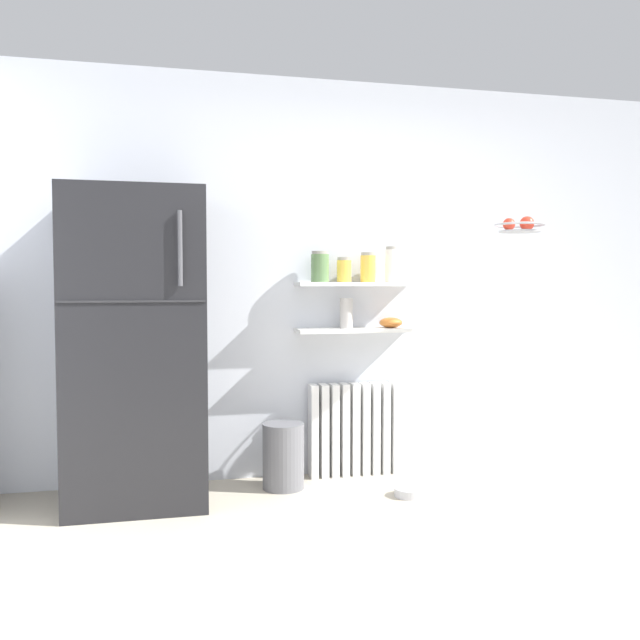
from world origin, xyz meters
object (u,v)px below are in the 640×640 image
Objects in this scene: storage_jar_1 at (344,270)px; pet_food_bowl at (409,492)px; vase at (346,313)px; storage_jar_0 at (320,267)px; shelf_bowl at (391,323)px; hanging_fruit_basket at (520,226)px; storage_jar_2 at (368,268)px; radiator at (354,429)px; trash_bin at (283,456)px; storage_jar_3 at (391,265)px; refrigerator at (136,348)px.

storage_jar_1 reaches higher than pet_food_bowl.
storage_jar_0 is at bearing 180.00° from vase.
storage_jar_1 is 1.07× the size of shelf_bowl.
pet_food_bowl is (0.26, -0.49, -1.05)m from vase.
storage_jar_1 is 1.44m from pet_food_bowl.
hanging_fruit_basket is at bearing -23.30° from storage_jar_1.
vase is (0.18, -0.00, -0.30)m from storage_jar_0.
radiator is at bearing 159.57° from storage_jar_2.
storage_jar_0 is 1.21m from trash_bin.
storage_jar_2 is 0.99× the size of vase.
storage_jar_3 is 1.55× the size of shelf_bowl.
pet_food_bowl is 1.76m from hanging_fruit_basket.
hanging_fruit_basket reaches higher than storage_jar_2.
refrigerator is 4.44× the size of trash_bin.
storage_jar_2 is at bearing 180.00° from shelf_bowl.
shelf_bowl is (0.16, -0.00, -0.36)m from storage_jar_2.
pet_food_bowl is at bearing -9.65° from refrigerator.
trash_bin is (0.87, 0.06, -0.70)m from refrigerator.
storage_jar_3 is at bearing -7.08° from radiator.
trash_bin is 0.80m from pet_food_bowl.
shelf_bowl is 0.37× the size of trash_bin.
storage_jar_0 reaches higher than trash_bin.
hanging_fruit_basket is (0.68, -0.43, 0.23)m from storage_jar_3.
storage_jar_0 is 1.01× the size of vase.
shelf_bowl reaches higher than radiator.
storage_jar_3 is 0.38m from shelf_bowl.
vase is 0.31m from shelf_bowl.
storage_jar_1 is at bearing 156.70° from hanging_fruit_basket.
refrigerator is at bearing -172.29° from shelf_bowl.
radiator is 3.44× the size of pet_food_bowl.
refrigerator is 1.71m from storage_jar_3.
storage_jar_1 is 0.47m from shelf_bowl.
vase is (0.02, -0.00, -0.28)m from storage_jar_1.
storage_jar_0 is 0.32m from storage_jar_2.
radiator is 1.68m from hanging_fruit_basket.
refrigerator is 11.12× the size of storage_jar_1.
vase is at bearing 180.00° from storage_jar_3.
shelf_bowl is at bearing -0.00° from storage_jar_2.
storage_jar_2 reaches higher than storage_jar_1.
storage_jar_0 is 0.60m from shelf_bowl.
trash_bin is (-0.51, -0.19, -0.10)m from radiator.
vase is at bearing -0.00° from storage_jar_0.
pet_food_bowl is at bearing -69.71° from radiator.
refrigerator reaches higher than storage_jar_3.
radiator is at bearing 172.92° from storage_jar_3.
pet_food_bowl is at bearing -77.21° from storage_jar_2.
pet_food_bowl is (0.70, -0.33, -0.18)m from trash_bin.
storage_jar_1 is at bearing 180.00° from storage_jar_2.
trash_bin is (-0.27, -0.16, -1.17)m from storage_jar_0.
storage_jar_1 is 0.69× the size of storage_jar_3.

